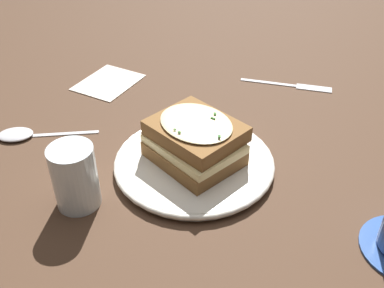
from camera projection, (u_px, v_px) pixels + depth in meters
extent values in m
plane|color=#473021|center=(196.00, 164.00, 0.74)|extent=(2.40, 2.40, 0.00)
cylinder|color=silver|center=(192.00, 163.00, 0.73)|extent=(0.25, 0.25, 0.02)
torus|color=silver|center=(192.00, 161.00, 0.73)|extent=(0.26, 0.26, 0.01)
cube|color=brown|center=(192.00, 153.00, 0.72)|extent=(0.16, 0.17, 0.03)
cube|color=#EFDB93|center=(192.00, 143.00, 0.71)|extent=(0.16, 0.17, 0.01)
cube|color=brown|center=(197.00, 133.00, 0.70)|extent=(0.16, 0.17, 0.03)
ellipsoid|color=beige|center=(197.00, 125.00, 0.69)|extent=(0.15, 0.16, 0.01)
cube|color=#2D6028|center=(179.00, 132.00, 0.67)|extent=(0.00, 0.01, 0.00)
cube|color=#2D6028|center=(175.00, 129.00, 0.67)|extent=(0.00, 0.00, 0.00)
cube|color=#2D6028|center=(212.00, 118.00, 0.70)|extent=(0.00, 0.00, 0.00)
cube|color=#2D6028|center=(219.00, 136.00, 0.66)|extent=(0.01, 0.01, 0.00)
cube|color=#2D6028|center=(215.00, 114.00, 0.71)|extent=(0.01, 0.01, 0.00)
cube|color=#2D6028|center=(214.00, 119.00, 0.70)|extent=(0.00, 0.00, 0.00)
cylinder|color=silver|center=(75.00, 177.00, 0.64)|extent=(0.07, 0.07, 0.10)
cube|color=silver|center=(268.00, 82.00, 0.96)|extent=(0.02, 0.12, 0.00)
cube|color=silver|center=(314.00, 88.00, 0.94)|extent=(0.03, 0.07, 0.00)
cube|color=#333335|center=(320.00, 87.00, 0.95)|extent=(0.01, 0.04, 0.00)
cube|color=#333335|center=(319.00, 88.00, 0.94)|extent=(0.01, 0.04, 0.00)
cube|color=#333335|center=(319.00, 89.00, 0.94)|extent=(0.01, 0.04, 0.00)
cube|color=silver|center=(66.00, 133.00, 0.81)|extent=(0.06, 0.11, 0.00)
ellipsoid|color=silver|center=(15.00, 134.00, 0.80)|extent=(0.07, 0.08, 0.01)
cube|color=silver|center=(108.00, 82.00, 0.97)|extent=(0.15, 0.13, 0.00)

